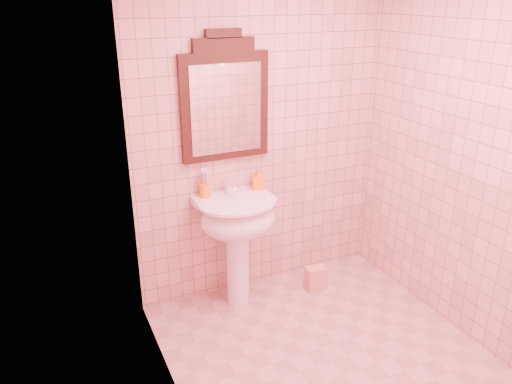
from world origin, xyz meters
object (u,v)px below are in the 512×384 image
pedestal_sink (238,226)px  towel (315,278)px  mirror (225,101)px  toothbrush_cup (205,190)px  soap_dispenser (258,179)px

pedestal_sink → towel: bearing=-7.2°
mirror → toothbrush_cup: bearing=-169.1°
towel → toothbrush_cup: bearing=163.4°
pedestal_sink → soap_dispenser: size_ratio=5.12×
pedestal_sink → mirror: size_ratio=0.95×
mirror → toothbrush_cup: mirror is taller
soap_dispenser → towel: soap_dispenser is taller
mirror → soap_dispenser: bearing=-14.1°
soap_dispenser → towel: 0.97m
mirror → soap_dispenser: size_ratio=5.37×
pedestal_sink → mirror: 0.91m
towel → soap_dispenser: bearing=151.5°
pedestal_sink → towel: size_ratio=4.41×
pedestal_sink → toothbrush_cup: toothbrush_cup is taller
mirror → towel: (0.64, -0.28, -1.45)m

